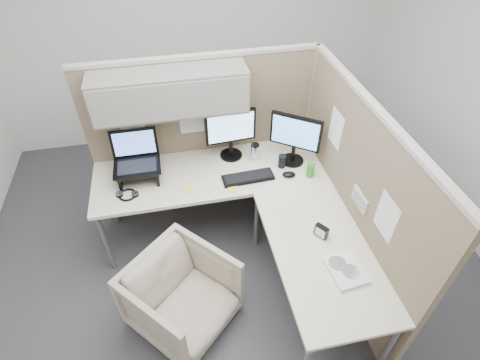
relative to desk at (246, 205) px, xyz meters
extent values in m
plane|color=#37363B|center=(-0.12, -0.13, -0.69)|extent=(4.50, 4.50, 0.00)
cube|color=#836F56|center=(-0.22, 0.77, 0.11)|extent=(2.00, 0.05, 1.60)
cube|color=#A8A399|center=(-0.22, 0.77, 0.93)|extent=(2.00, 0.06, 0.03)
cube|color=slate|center=(-0.47, 0.62, 0.73)|extent=(1.20, 0.34, 0.34)
cube|color=gray|center=(-0.47, 0.45, 0.73)|extent=(1.18, 0.01, 0.30)
plane|color=white|center=(-0.82, 0.75, 0.46)|extent=(0.26, 0.00, 0.26)
plane|color=white|center=(-0.32, 0.75, 0.39)|extent=(0.26, 0.00, 0.26)
cube|color=#836F56|center=(0.78, -0.23, 0.11)|extent=(0.05, 2.00, 1.60)
cube|color=#A8A399|center=(0.78, -0.23, 0.93)|extent=(0.06, 2.00, 0.03)
cube|color=#A8A399|center=(0.78, 0.77, 0.11)|extent=(0.06, 0.06, 1.60)
cube|color=silver|center=(0.75, -0.38, 0.27)|extent=(0.02, 0.20, 0.12)
cube|color=gray|center=(0.73, -0.38, 0.27)|extent=(0.00, 0.16, 0.09)
plane|color=white|center=(0.75, 0.17, 0.51)|extent=(0.00, 0.26, 0.26)
plane|color=white|center=(0.75, -0.68, 0.41)|extent=(0.00, 0.26, 0.26)
cube|color=beige|center=(-0.22, 0.41, 0.03)|extent=(2.00, 0.68, 0.03)
cube|color=beige|center=(0.41, -0.58, 0.03)|extent=(0.68, 1.30, 0.03)
cube|color=white|center=(-0.22, 0.07, 0.03)|extent=(2.00, 0.02, 0.03)
cylinder|color=gray|center=(-1.17, 0.12, -0.34)|extent=(0.04, 0.04, 0.70)
cylinder|color=gray|center=(-1.17, 0.70, -0.34)|extent=(0.04, 0.04, 0.70)
cylinder|color=gray|center=(0.71, -1.18, -0.34)|extent=(0.04, 0.04, 0.70)
cylinder|color=gray|center=(0.13, 0.12, -0.34)|extent=(0.04, 0.04, 0.70)
imported|color=beige|center=(-0.59, -0.49, -0.34)|extent=(0.93, 0.93, 0.70)
cylinder|color=black|center=(-0.01, 0.60, 0.05)|extent=(0.20, 0.20, 0.02)
cylinder|color=black|center=(-0.01, 0.60, 0.13)|extent=(0.04, 0.04, 0.15)
cube|color=black|center=(-0.01, 0.60, 0.36)|extent=(0.44, 0.07, 0.30)
cube|color=#88C2EC|center=(-0.01, 0.58, 0.36)|extent=(0.40, 0.03, 0.26)
cylinder|color=black|center=(0.51, 0.41, 0.05)|extent=(0.20, 0.20, 0.02)
cylinder|color=black|center=(0.51, 0.41, 0.13)|extent=(0.04, 0.04, 0.15)
cube|color=black|center=(0.51, 0.41, 0.36)|extent=(0.38, 0.29, 0.30)
cube|color=#5CABFA|center=(0.50, 0.39, 0.36)|extent=(0.33, 0.24, 0.26)
cube|color=black|center=(-0.82, 0.43, 0.17)|extent=(0.33, 0.27, 0.02)
cube|color=black|center=(-0.97, 0.43, 0.11)|extent=(0.02, 0.24, 0.13)
cube|color=black|center=(-0.67, 0.43, 0.11)|extent=(0.02, 0.24, 0.13)
cube|color=black|center=(-0.82, 0.43, 0.19)|extent=(0.38, 0.27, 0.02)
cube|color=black|center=(-0.82, 0.59, 0.32)|extent=(0.38, 0.06, 0.24)
cube|color=#598CF2|center=(-0.82, 0.59, 0.31)|extent=(0.33, 0.04, 0.20)
cube|color=black|center=(0.07, 0.26, 0.05)|extent=(0.44, 0.16, 0.02)
ellipsoid|color=black|center=(0.42, 0.22, 0.06)|extent=(0.12, 0.09, 0.04)
cylinder|color=silver|center=(0.19, 0.50, 0.12)|extent=(0.07, 0.07, 0.15)
cylinder|color=black|center=(0.19, 0.50, 0.20)|extent=(0.08, 0.08, 0.01)
cylinder|color=#268C1E|center=(0.60, 0.19, 0.10)|extent=(0.07, 0.07, 0.12)
cylinder|color=black|center=(0.40, 0.35, 0.10)|extent=(0.07, 0.07, 0.12)
cube|color=#EBF23F|center=(-0.08, 0.16, 0.05)|extent=(0.10, 0.10, 0.01)
cube|color=#EBF23F|center=(-0.44, 0.24, 0.05)|extent=(0.09, 0.09, 0.01)
torus|color=black|center=(-0.92, 0.26, 0.05)|extent=(0.17, 0.17, 0.02)
cylinder|color=black|center=(-0.99, 0.27, 0.06)|extent=(0.05, 0.05, 0.03)
cylinder|color=black|center=(-0.86, 0.24, 0.06)|extent=(0.05, 0.05, 0.03)
cube|color=white|center=(0.50, -0.78, 0.06)|extent=(0.24, 0.30, 0.03)
cylinder|color=silver|center=(0.52, -0.81, 0.07)|extent=(0.12, 0.12, 0.00)
cylinder|color=silver|center=(0.46, -0.73, 0.08)|extent=(0.12, 0.12, 0.00)
cube|color=black|center=(0.45, -0.46, 0.09)|extent=(0.09, 0.10, 0.10)
cube|color=white|center=(0.43, -0.47, 0.09)|extent=(0.05, 0.07, 0.08)
camera|label=1|loc=(-0.48, -2.04, 2.16)|focal=28.00mm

